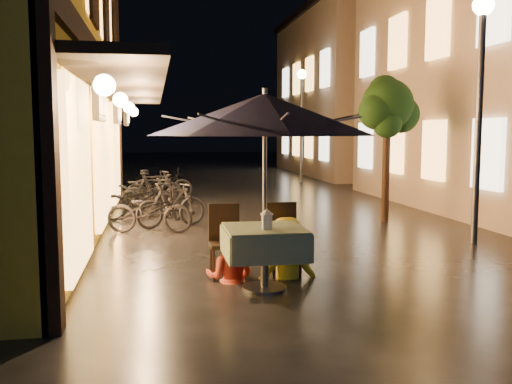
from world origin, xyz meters
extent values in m
plane|color=black|center=(0.00, 0.00, 0.00)|extent=(90.00, 90.00, 0.00)
cube|color=black|center=(-3.47, 4.00, 3.30)|extent=(0.12, 11.00, 0.35)
cube|color=black|center=(-2.90, 4.00, 2.75)|extent=(1.20, 10.50, 0.12)
cube|color=gold|center=(-3.44, 5.50, 4.60)|extent=(0.10, 0.90, 1.50)
cube|color=gold|center=(-3.44, 8.00, 4.60)|extent=(0.10, 0.90, 1.50)
cube|color=gold|center=(-3.44, 0.50, 1.40)|extent=(0.10, 2.20, 2.40)
cube|color=gold|center=(-3.44, 4.00, 1.40)|extent=(0.10, 2.20, 2.40)
cube|color=gold|center=(-3.44, 7.50, 1.40)|extent=(0.10, 2.20, 2.40)
cube|color=gold|center=(3.95, 3.20, 1.50)|extent=(0.10, 1.00, 1.40)
cube|color=gold|center=(3.95, 3.20, 4.30)|extent=(0.10, 1.00, 1.40)
cube|color=gold|center=(3.95, 5.40, 1.50)|extent=(0.10, 1.00, 1.40)
cube|color=gold|center=(3.95, 5.40, 4.30)|extent=(0.10, 1.00, 1.40)
cube|color=gold|center=(3.95, 7.60, 1.50)|extent=(0.10, 1.00, 1.40)
cube|color=gold|center=(3.95, 7.60, 4.30)|extent=(0.10, 1.00, 1.40)
cube|color=gold|center=(3.95, 9.80, 1.50)|extent=(0.10, 1.00, 1.40)
cube|color=gold|center=(3.95, 9.80, 4.30)|extent=(0.10, 1.00, 1.40)
cube|color=#B8A491|center=(7.50, 18.00, 3.50)|extent=(7.00, 10.00, 7.00)
cube|color=black|center=(7.50, 18.00, 7.15)|extent=(7.30, 10.30, 0.30)
cube|color=gold|center=(3.95, 14.20, 1.50)|extent=(0.10, 1.00, 1.40)
cube|color=gold|center=(3.95, 14.20, 4.30)|extent=(0.10, 1.00, 1.40)
cube|color=gold|center=(3.95, 16.40, 1.50)|extent=(0.10, 1.00, 1.40)
cube|color=gold|center=(3.95, 16.40, 4.30)|extent=(0.10, 1.00, 1.40)
cube|color=gold|center=(3.95, 18.60, 1.50)|extent=(0.10, 1.00, 1.40)
cube|color=gold|center=(3.95, 18.60, 4.30)|extent=(0.10, 1.00, 1.40)
cube|color=gold|center=(3.95, 20.80, 1.50)|extent=(0.10, 1.00, 1.40)
cube|color=gold|center=(3.95, 20.80, 4.30)|extent=(0.10, 1.00, 1.40)
cylinder|color=black|center=(2.40, 4.50, 1.10)|extent=(0.16, 0.16, 2.20)
sphere|color=black|center=(2.40, 4.50, 2.50)|extent=(1.10, 1.10, 1.10)
sphere|color=black|center=(2.75, 4.60, 2.30)|extent=(0.80, 0.80, 0.80)
sphere|color=black|center=(2.10, 4.35, 2.35)|extent=(0.76, 0.76, 0.76)
sphere|color=black|center=(2.45, 4.80, 2.80)|extent=(0.70, 0.70, 0.70)
sphere|color=black|center=(2.30, 4.25, 2.10)|extent=(0.60, 0.60, 0.60)
cylinder|color=#59595E|center=(3.00, 2.00, 2.00)|extent=(0.12, 0.12, 4.00)
sphere|color=beige|center=(3.00, 2.00, 4.05)|extent=(0.36, 0.36, 0.36)
cylinder|color=#59595E|center=(3.00, 14.00, 2.00)|extent=(0.12, 0.12, 4.00)
sphere|color=beige|center=(3.00, 14.00, 4.05)|extent=(0.36, 0.36, 0.36)
cylinder|color=#59595E|center=(-1.16, -0.24, 0.36)|extent=(0.10, 0.10, 0.72)
cylinder|color=#59595E|center=(-1.16, -0.24, 0.02)|extent=(0.56, 0.56, 0.04)
cube|color=#305930|center=(-1.16, -0.24, 0.75)|extent=(0.95, 0.95, 0.06)
cube|color=#305930|center=(-0.69, -0.24, 0.58)|extent=(0.04, 0.95, 0.33)
cube|color=#305930|center=(-1.64, -0.24, 0.58)|extent=(0.04, 0.95, 0.33)
cube|color=#305930|center=(-1.16, 0.23, 0.58)|extent=(0.95, 0.04, 0.33)
cube|color=#305930|center=(-1.16, -0.72, 0.58)|extent=(0.95, 0.04, 0.33)
cylinder|color=#59595E|center=(-1.16, -0.24, 1.15)|extent=(0.05, 0.05, 2.30)
cone|color=black|center=(-1.16, -0.24, 2.15)|extent=(2.79, 2.79, 0.50)
cylinder|color=#59595E|center=(-1.16, -0.24, 2.40)|extent=(0.06, 0.06, 0.12)
cube|color=black|center=(-1.56, 0.41, 0.45)|extent=(0.42, 0.42, 0.05)
cube|color=black|center=(-1.56, 0.60, 0.70)|extent=(0.42, 0.04, 0.55)
cylinder|color=black|center=(-1.74, 0.23, 0.21)|extent=(0.04, 0.04, 0.43)
cylinder|color=black|center=(-1.38, 0.23, 0.21)|extent=(0.04, 0.04, 0.43)
cylinder|color=black|center=(-1.74, 0.59, 0.21)|extent=(0.04, 0.04, 0.43)
cylinder|color=black|center=(-1.38, 0.59, 0.21)|extent=(0.04, 0.04, 0.43)
cube|color=black|center=(-0.76, 0.41, 0.45)|extent=(0.42, 0.42, 0.05)
cube|color=black|center=(-0.76, 0.60, 0.70)|extent=(0.42, 0.04, 0.55)
cylinder|color=black|center=(-0.94, 0.23, 0.21)|extent=(0.04, 0.04, 0.43)
cylinder|color=black|center=(-0.58, 0.23, 0.21)|extent=(0.04, 0.04, 0.43)
cylinder|color=black|center=(-0.94, 0.59, 0.21)|extent=(0.04, 0.04, 0.43)
cylinder|color=black|center=(-0.58, 0.59, 0.21)|extent=(0.04, 0.04, 0.43)
cube|color=white|center=(-1.16, -0.39, 0.87)|extent=(0.11, 0.11, 0.18)
cube|color=#FFD88C|center=(-1.16, -0.39, 0.86)|extent=(0.07, 0.07, 0.12)
cone|color=white|center=(-1.16, -0.39, 0.99)|extent=(0.16, 0.16, 0.07)
imported|color=#D7402E|center=(-1.52, 0.29, 0.70)|extent=(0.80, 0.71, 1.40)
imported|color=yellow|center=(-0.75, 0.31, 0.79)|extent=(1.03, 0.60, 1.57)
imported|color=black|center=(-2.59, 3.98, 0.43)|extent=(1.71, 0.87, 0.86)
imported|color=black|center=(-2.16, 4.54, 0.46)|extent=(1.58, 1.02, 0.92)
imported|color=black|center=(-2.82, 5.71, 0.45)|extent=(1.78, 0.90, 0.89)
imported|color=black|center=(-2.49, 6.80, 0.48)|extent=(1.61, 0.49, 0.96)
imported|color=black|center=(-2.80, 7.80, 0.46)|extent=(1.75, 0.62, 0.92)
imported|color=black|center=(-2.51, 8.03, 0.47)|extent=(1.63, 0.96, 0.95)
imported|color=black|center=(-2.28, 9.41, 0.45)|extent=(1.75, 0.72, 0.90)
camera|label=1|loc=(-2.47, -7.00, 1.96)|focal=40.00mm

